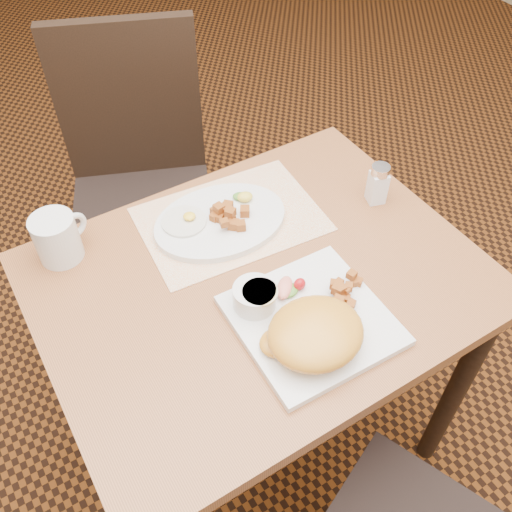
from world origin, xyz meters
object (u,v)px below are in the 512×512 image
Objects in this scene: plate_square at (312,320)px; salt_shaker at (378,183)px; coffee_mug at (58,238)px; table at (260,308)px; plate_oval at (220,221)px; chair_far at (139,174)px.

salt_shaker is at bearing 32.45° from plate_square.
coffee_mug reaches higher than salt_shaker.
table is at bearing -39.77° from coffee_mug.
salt_shaker is at bearing -18.63° from plate_oval.
chair_far is 0.88m from plate_square.
coffee_mug reaches higher than table.
plate_square is at bearing -86.98° from plate_oval.
chair_far is 0.59m from coffee_mug.
table is 0.19m from plate_square.
table is 2.96× the size of plate_oval.
plate_square reaches higher than table.
table is at bearing 112.51° from chair_far.
plate_square is 0.92× the size of plate_oval.
chair_far is (-0.00, 0.69, -0.10)m from table.
plate_square is 0.40m from salt_shaker.
chair_far is 0.56m from plate_oval.
table is 0.70m from chair_far.
chair_far is at bearing 90.24° from table.
coffee_mug is at bearing 74.57° from chair_far.
salt_shaker is (0.35, -0.12, 0.04)m from plate_oval.
plate_oval is 0.35m from coffee_mug.
chair_far is 8.03× the size of coffee_mug.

